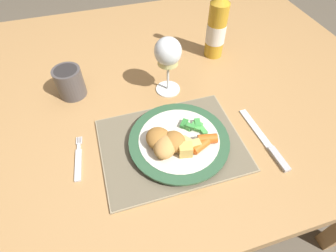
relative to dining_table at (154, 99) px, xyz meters
The scene contains 13 objects.
ground_plane 0.66m from the dining_table, ahead, with size 6.00×6.00×0.00m, color brown.
dining_table is the anchor object (origin of this frame).
placemat 0.26m from the dining_table, 93.95° to the right, with size 0.34×0.26×0.01m.
dinner_plate 0.27m from the dining_table, 91.01° to the right, with size 0.24×0.24×0.02m.
breaded_croquettes 0.30m from the dining_table, 98.17° to the right, with size 0.10×0.11×0.04m.
green_beans_pile 0.26m from the dining_table, 79.22° to the right, with size 0.06×0.06×0.02m.
glazed_carrots 0.31m from the dining_table, 81.61° to the right, with size 0.09×0.05×0.02m.
fork 0.34m from the dining_table, 136.23° to the right, with size 0.03×0.13×0.01m.
table_knife 0.39m from the dining_table, 56.26° to the right, with size 0.03×0.20×0.01m.
wine_glass 0.21m from the dining_table, 55.56° to the right, with size 0.07×0.07×0.17m.
bottle 0.30m from the dining_table, 18.40° to the left, with size 0.06×0.06×0.26m.
roast_potatoes 0.31m from the dining_table, 87.99° to the right, with size 0.05×0.05×0.03m.
drinking_cup 0.27m from the dining_table, behind, with size 0.08×0.08×0.09m.
Camera 1 is at (-0.14, -0.61, 1.27)m, focal length 28.00 mm.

